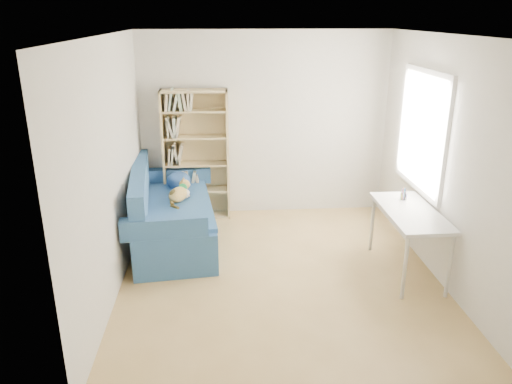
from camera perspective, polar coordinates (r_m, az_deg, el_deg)
The scene contains 6 objects.
ground at distance 5.73m, azimuth 2.69°, elevation -9.49°, with size 4.00×4.00×0.00m, color #AD894E.
room_shell at distance 5.18m, azimuth 4.02°, elevation 6.75°, with size 3.54×4.04×2.62m.
sofa at distance 6.46m, azimuth -9.89°, elevation -2.65°, with size 1.16×2.10×0.99m.
bookshelf at distance 7.09m, azimuth -6.84°, elevation 3.61°, with size 0.92×0.28×1.83m.
desk at distance 5.77m, azimuth 17.22°, elevation -2.71°, with size 0.57×1.24×0.75m.
pen_cup at distance 6.04m, azimuth 16.51°, elevation -0.33°, with size 0.08×0.08×0.15m.
Camera 1 is at (-0.63, -4.96, 2.79)m, focal length 35.00 mm.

